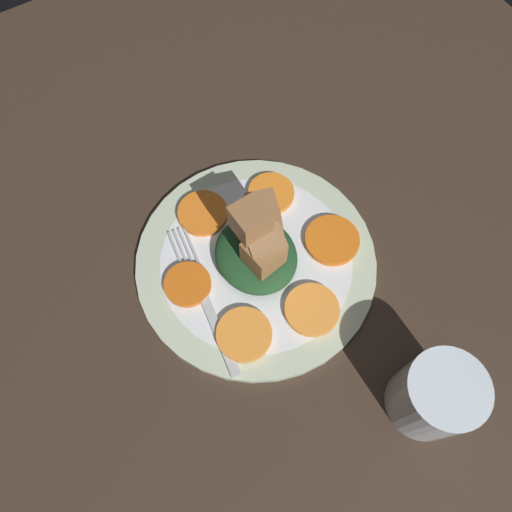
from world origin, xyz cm
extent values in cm
cube|color=#38281E|center=(0.00, 0.00, 1.00)|extent=(120.00, 120.00, 2.00)
cylinder|color=beige|center=(0.00, 0.00, 2.50)|extent=(29.90, 29.90, 1.00)
cylinder|color=white|center=(0.00, 0.00, 2.55)|extent=(23.92, 23.92, 1.00)
cylinder|color=orange|center=(-6.89, 6.58, 3.51)|extent=(6.05, 6.05, 0.81)
cylinder|color=orange|center=(-9.00, -2.49, 3.51)|extent=(6.43, 6.43, 0.81)
cylinder|color=orange|center=(-1.38, -8.82, 3.51)|extent=(5.68, 5.68, 0.81)
cylinder|color=orange|center=(7.49, -6.24, 3.51)|extent=(6.49, 6.49, 0.81)
cylinder|color=orange|center=(9.12, 2.09, 3.51)|extent=(6.49, 6.49, 0.81)
cylinder|color=orange|center=(2.91, 9.40, 3.51)|extent=(6.86, 6.86, 0.81)
ellipsoid|color=#1E4723|center=(0.00, 0.00, 4.45)|extent=(10.83, 9.75, 2.70)
cube|color=olive|center=(-0.64, 1.61, 7.76)|extent=(5.23, 5.23, 3.93)
cube|color=#9E754C|center=(0.64, 0.71, 7.90)|extent=(5.05, 5.05, 4.21)
cube|color=olive|center=(1.57, -0.17, 7.73)|extent=(4.43, 4.43, 3.87)
cube|color=olive|center=(-1.12, 0.36, 11.48)|extent=(3.96, 3.96, 3.79)
cube|color=olive|center=(-1.97, 2.00, 10.67)|extent=(4.07, 4.07, 3.24)
cube|color=#B2B2B7|center=(4.53, -8.45, 3.30)|extent=(13.20, 2.99, 0.40)
cube|color=#B2B2B7|center=(-2.78, -7.38, 3.30)|extent=(1.91, 2.52, 0.40)
cube|color=#B2B2B7|center=(-6.28, -7.88, 3.30)|extent=(5.18, 1.05, 0.40)
cube|color=#B2B2B7|center=(-6.19, -7.22, 3.30)|extent=(5.18, 1.05, 0.40)
cube|color=#B2B2B7|center=(-6.09, -6.56, 3.30)|extent=(5.18, 1.05, 0.40)
cube|color=#B2B2B7|center=(-5.99, -5.90, 3.30)|extent=(5.18, 1.05, 0.40)
cylinder|color=silver|center=(24.20, 6.68, 6.71)|extent=(8.17, 8.17, 9.42)
camera|label=1|loc=(21.56, -13.33, 59.37)|focal=35.00mm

